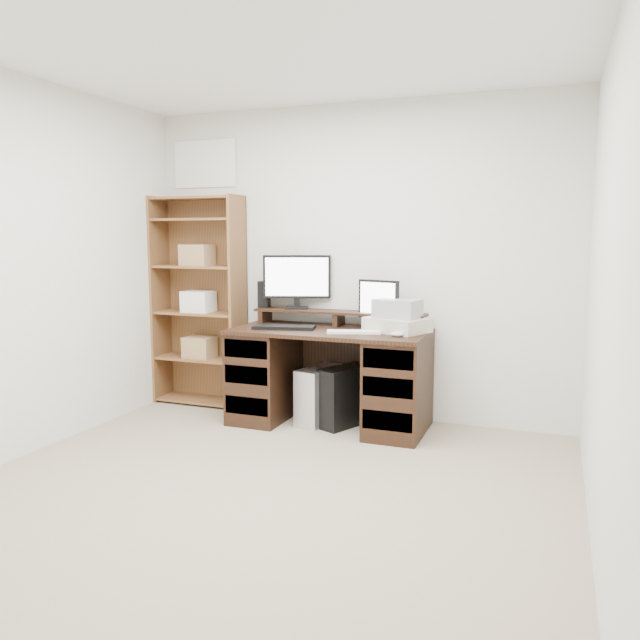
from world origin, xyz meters
The scene contains 14 objects.
room centered at (0.00, 0.00, 1.25)m, with size 3.54×4.04×2.54m.
desk centered at (-0.07, 1.64, 0.39)m, with size 1.50×0.70×0.75m.
riser_shelf centered at (-0.07, 1.85, 0.84)m, with size 1.40×0.22×0.12m.
monitor_wide centered at (-0.45, 1.88, 1.11)m, with size 0.53×0.22×0.44m.
monitor_small centered at (0.26, 1.81, 0.96)m, with size 0.34×0.17×0.38m.
speaker centered at (-0.74, 1.88, 0.98)m, with size 0.09×0.09×0.22m, color black.
keyboard_black centered at (-0.41, 1.54, 0.76)m, with size 0.48×0.16×0.03m, color black.
keyboard_white centered at (0.15, 1.53, 0.76)m, with size 0.39×0.12×0.02m, color white.
mouse centered at (0.49, 1.48, 0.77)m, with size 0.09×0.06×0.04m, color silver.
printer centered at (0.44, 1.71, 0.80)m, with size 0.43×0.32×0.11m, color #BDB7A5.
basket centered at (0.44, 1.71, 0.93)m, with size 0.32×0.23×0.14m, color #91959A.
tower_silver centered at (-0.16, 1.66, 0.22)m, with size 0.20×0.44×0.44m, color silver.
tower_black centered at (0.05, 1.67, 0.23)m, with size 0.37×0.50×0.46m.
bookshelf centered at (-1.35, 1.86, 0.92)m, with size 0.80×0.30×1.80m.
Camera 1 is at (1.54, -2.80, 1.46)m, focal length 35.00 mm.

